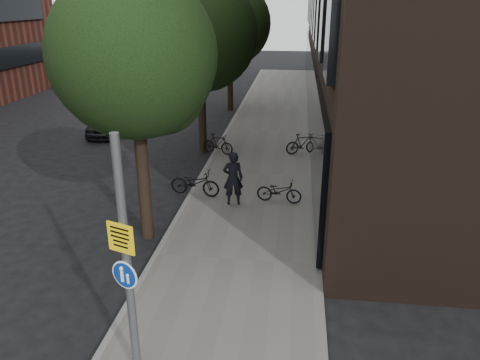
% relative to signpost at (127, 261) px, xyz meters
% --- Properties ---
extents(ground, '(120.00, 120.00, 0.00)m').
position_rel_signpost_xyz_m(ground, '(1.12, 0.85, -2.45)').
color(ground, black).
rests_on(ground, ground).
extents(sidewalk, '(4.50, 60.00, 0.12)m').
position_rel_signpost_xyz_m(sidewalk, '(1.37, 10.85, -2.39)').
color(sidewalk, '#625F5B').
rests_on(sidewalk, ground).
extents(curb_edge, '(0.15, 60.00, 0.13)m').
position_rel_signpost_xyz_m(curb_edge, '(-0.88, 10.85, -2.38)').
color(curb_edge, slate).
rests_on(curb_edge, ground).
extents(street_tree_near, '(4.40, 4.40, 7.50)m').
position_rel_signpost_xyz_m(street_tree_near, '(-1.41, 5.50, 2.66)').
color(street_tree_near, black).
rests_on(street_tree_near, ground).
extents(street_tree_mid, '(5.00, 5.00, 7.80)m').
position_rel_signpost_xyz_m(street_tree_mid, '(-1.41, 14.00, 2.66)').
color(street_tree_mid, black).
rests_on(street_tree_mid, ground).
extents(street_tree_far, '(5.00, 5.00, 7.80)m').
position_rel_signpost_xyz_m(street_tree_far, '(-1.41, 23.00, 2.66)').
color(street_tree_far, black).
rests_on(street_tree_far, ground).
extents(signpost, '(0.51, 0.21, 4.61)m').
position_rel_signpost_xyz_m(signpost, '(0.00, 0.00, 0.00)').
color(signpost, '#595B5E').
rests_on(signpost, sidewalk).
extents(pedestrian, '(0.75, 0.57, 1.86)m').
position_rel_signpost_xyz_m(pedestrian, '(0.77, 7.81, -1.40)').
color(pedestrian, black).
rests_on(pedestrian, sidewalk).
extents(parked_bike_facade_near, '(1.61, 0.75, 0.81)m').
position_rel_signpost_xyz_m(parked_bike_facade_near, '(2.31, 8.15, -1.92)').
color(parked_bike_facade_near, black).
rests_on(parked_bike_facade_near, sidewalk).
extents(parked_bike_facade_far, '(1.62, 0.95, 0.94)m').
position_rel_signpost_xyz_m(parked_bike_facade_far, '(3.12, 13.71, -1.86)').
color(parked_bike_facade_far, black).
rests_on(parked_bike_facade_far, sidewalk).
extents(parked_bike_curb_near, '(1.88, 0.87, 0.95)m').
position_rel_signpost_xyz_m(parked_bike_curb_near, '(-0.68, 8.40, -1.85)').
color(parked_bike_curb_near, black).
rests_on(parked_bike_curb_near, sidewalk).
extents(parked_bike_curb_far, '(1.59, 0.91, 0.92)m').
position_rel_signpost_xyz_m(parked_bike_curb_far, '(-0.68, 13.26, -1.87)').
color(parked_bike_curb_far, black).
rests_on(parked_bike_curb_far, sidewalk).
extents(parked_car_near, '(1.90, 4.02, 1.33)m').
position_rel_signpost_xyz_m(parked_car_near, '(-7.06, 16.39, -1.78)').
color(parked_car_near, black).
rests_on(parked_car_near, ground).
extents(parked_car_mid, '(1.40, 3.42, 1.10)m').
position_rel_signpost_xyz_m(parked_car_mid, '(-7.18, 21.01, -1.90)').
color(parked_car_mid, '#4E161B').
rests_on(parked_car_mid, ground).
extents(parked_car_far, '(1.94, 3.89, 1.09)m').
position_rel_signpost_xyz_m(parked_car_far, '(-7.49, 27.97, -1.91)').
color(parked_car_far, black).
rests_on(parked_car_far, ground).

